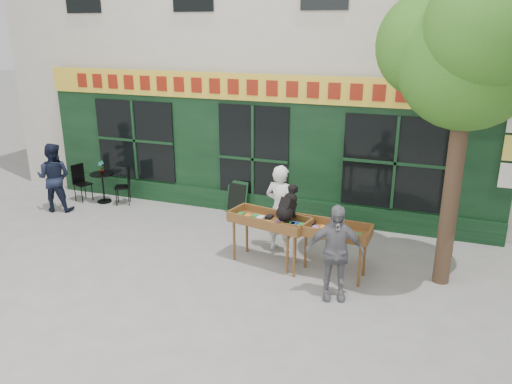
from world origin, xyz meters
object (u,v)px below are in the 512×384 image
book_cart_right (327,232)px  man_left (54,177)px  woman (280,209)px  man_right (335,252)px  bistro_table (103,182)px  book_cart_center (269,223)px  dog (287,202)px

book_cart_right → man_left: man_left is taller
woman → man_right: (1.39, -1.46, -0.07)m
bistro_table → woman: bearing=-13.2°
book_cart_center → woman: bearing=102.1°
bistro_table → man_left: size_ratio=0.45×
man_right → bistro_table: (-6.51, 2.66, -0.27)m
book_cart_right → bistro_table: book_cart_right is taller
dog → man_right: (1.04, -0.76, -0.48)m
woman → book_cart_right: 1.30m
book_cart_center → man_left: (-5.82, 0.95, 0.02)m
dog → book_cart_center: bearing=-176.1°
book_cart_center → man_right: man_right is taller
woman → man_left: woman is taller
dog → bistro_table: bearing=172.9°
book_cart_right → man_left: (-6.91, 1.01, 0.02)m
woman → man_left: (-5.82, 0.30, -0.05)m
dog → man_left: size_ratio=0.36×
dog → man_left: bearing=-177.1°
book_cart_center → book_cart_right: size_ratio=1.05×
book_cart_right → bistro_table: (-6.21, 1.91, -0.28)m
man_right → man_left: man_left is taller
book_cart_right → book_cart_center: bearing=179.4°
woman → bistro_table: woman is taller
book_cart_center → man_left: 5.89m
book_cart_right → man_left: 6.98m
book_cart_center → book_cart_right: bearing=9.0°
man_left → book_cart_center: bearing=152.4°
woman → bistro_table: 5.27m
man_right → bistro_table: 7.04m
book_cart_center → man_left: bearing=-177.2°
dog → bistro_table: dog is taller
dog → book_cart_right: size_ratio=0.39×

